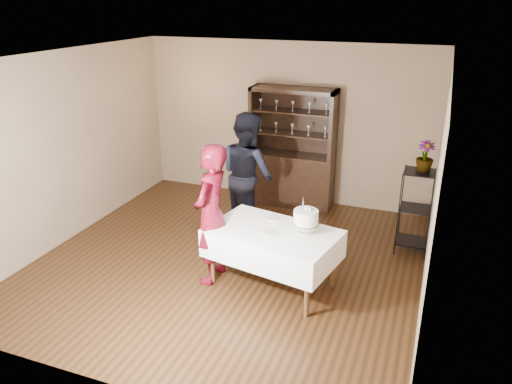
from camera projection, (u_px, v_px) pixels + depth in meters
floor at (229, 261)px, 6.79m from camera, size 5.00×5.00×0.00m
ceiling at (224, 58)px, 5.79m from camera, size 5.00×5.00×0.00m
back_wall at (286, 123)px, 8.47m from camera, size 5.00×0.02×2.70m
wall_left at (66, 148)px, 7.11m from camera, size 0.02×5.00×2.70m
wall_right at (435, 194)px, 5.47m from camera, size 0.02×5.00×2.70m
china_hutch at (292, 167)px, 8.44m from camera, size 1.40×0.48×2.00m
plant_etagere at (415, 208)px, 6.85m from camera, size 0.42×0.42×1.20m
cake_table at (273, 244)px, 6.02m from camera, size 1.68×1.22×0.76m
woman at (211, 214)px, 6.07m from camera, size 0.44×0.66×1.78m
man at (248, 174)px, 7.32m from camera, size 1.14×1.09×1.85m
cake at (306, 219)px, 5.84m from camera, size 0.35×0.35×0.45m
plate_near at (270, 232)px, 5.89m from camera, size 0.21×0.21×0.01m
plate_far at (272, 218)px, 6.26m from camera, size 0.22×0.22×0.01m
potted_plant at (425, 156)px, 6.60m from camera, size 0.27×0.27×0.41m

